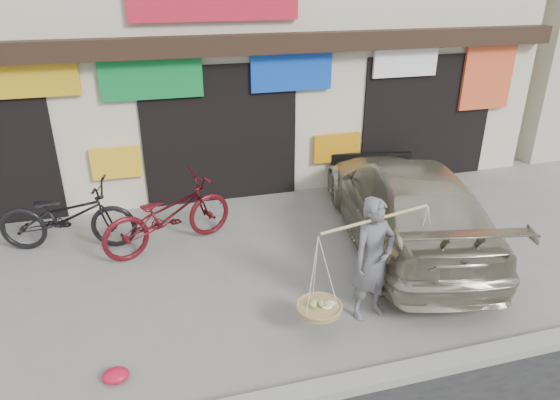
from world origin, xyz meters
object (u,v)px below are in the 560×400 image
object	(u,v)px
bike_0	(67,216)
suv	(404,202)
bike_2	(168,215)
street_vendor	(373,264)

from	to	relation	value
bike_0	suv	xyz separation A→B (m)	(5.47, -1.23, 0.13)
bike_2	bike_0	bearing A→B (deg)	54.72
bike_2	suv	distance (m)	3.96
bike_0	bike_2	world-z (taller)	bike_2
bike_0	bike_2	size ratio (longest dim) A/B	0.98
suv	bike_0	bearing A→B (deg)	-1.34
bike_0	suv	size ratio (longest dim) A/B	0.42
street_vendor	bike_2	xyz separation A→B (m)	(-2.43, 2.61, -0.20)
bike_0	bike_2	distance (m)	1.65
bike_0	street_vendor	bearing A→B (deg)	-115.30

